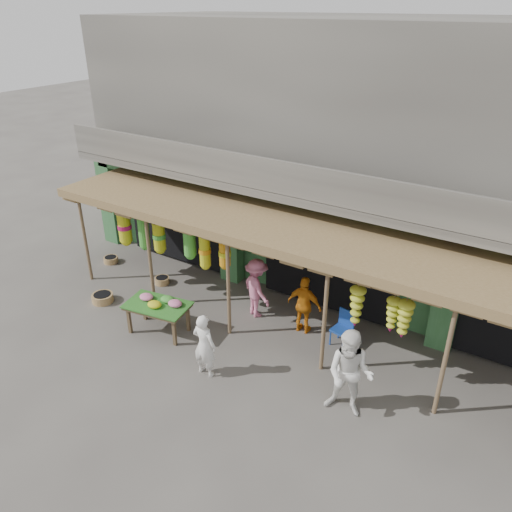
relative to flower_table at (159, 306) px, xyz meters
The scene contains 12 objects.
ground 3.26m from the flower_table, 19.54° to the left, with size 80.00×80.00×0.00m, color #514C47.
building 7.14m from the flower_table, 63.25° to the left, with size 16.40×6.80×7.00m.
awning 3.85m from the flower_table, 33.40° to the left, with size 14.00×2.70×2.79m.
flower_table is the anchor object (origin of this frame).
blue_chair 4.48m from the flower_table, 26.45° to the left, with size 0.48×0.49×0.88m.
basket_left 4.32m from the flower_table, 153.51° to the left, with size 0.44×0.44×0.18m, color brown.
basket_mid 2.37m from the flower_table, behind, with size 0.58×0.58×0.22m, color #A28548.
basket_right 2.47m from the flower_table, 131.34° to the left, with size 0.43×0.43×0.19m, color #A47E4C.
person_front 2.02m from the flower_table, 18.84° to the right, with size 0.56×0.36×1.52m, color white.
person_right 4.99m from the flower_table, ahead, with size 0.92×0.72×1.90m, color white.
person_vendor 3.55m from the flower_table, 32.60° to the left, with size 0.89×0.37×1.52m, color orange.
person_shopper 2.50m from the flower_table, 49.94° to the left, with size 1.04×0.60×1.60m, color pink.
Camera 1 is at (4.51, -8.39, 7.34)m, focal length 35.00 mm.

